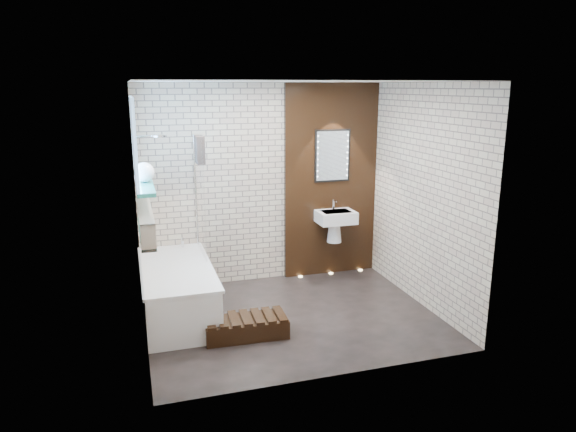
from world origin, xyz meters
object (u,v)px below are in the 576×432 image
object	(u,v)px
washbasin	(335,221)
bath_screen	(200,196)
bathtub	(177,291)
walnut_step	(246,327)
led_mirror	(332,156)

from	to	relation	value
washbasin	bath_screen	bearing A→B (deg)	-174.22
bathtub	walnut_step	bearing A→B (deg)	-50.20
bath_screen	washbasin	size ratio (longest dim) A/B	2.41
led_mirror	walnut_step	size ratio (longest dim) A/B	0.81
bath_screen	led_mirror	world-z (taller)	led_mirror
led_mirror	walnut_step	distance (m)	2.68
bathtub	bath_screen	size ratio (longest dim) A/B	1.24
washbasin	walnut_step	xyz separation A→B (m)	(-1.55, -1.37, -0.69)
led_mirror	washbasin	bearing A→B (deg)	-90.00
bath_screen	walnut_step	size ratio (longest dim) A/B	1.63
bath_screen	walnut_step	distance (m)	1.70
bath_screen	washbasin	bearing A→B (deg)	5.78
walnut_step	washbasin	bearing A→B (deg)	41.56
bath_screen	led_mirror	size ratio (longest dim) A/B	2.00
bath_screen	washbasin	distance (m)	1.89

